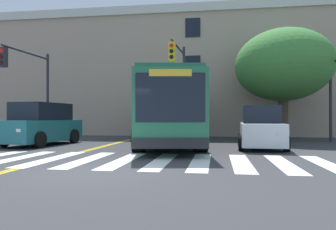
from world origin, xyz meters
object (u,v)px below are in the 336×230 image
(car_white_far_lane, at_px, (261,129))
(traffic_light_far_corner, at_px, (31,77))
(car_red_behind_bus, at_px, (177,122))
(traffic_light_overhead, at_px, (179,74))
(street_tree_curbside_large, at_px, (283,66))
(car_teal_near_lane, at_px, (42,125))
(city_bus, at_px, (169,110))

(car_white_far_lane, xyz_separation_m, traffic_light_far_corner, (-12.50, 1.84, 2.83))
(car_red_behind_bus, distance_m, traffic_light_overhead, 8.92)
(traffic_light_far_corner, xyz_separation_m, street_tree_curbside_large, (14.55, 3.78, 0.90))
(traffic_light_overhead, relative_size, street_tree_curbside_large, 0.79)
(street_tree_curbside_large, bearing_deg, traffic_light_far_corner, -165.42)
(car_teal_near_lane, distance_m, traffic_light_overhead, 8.23)
(car_white_far_lane, relative_size, street_tree_curbside_large, 0.60)
(traffic_light_far_corner, height_order, traffic_light_overhead, traffic_light_overhead)
(car_teal_near_lane, xyz_separation_m, traffic_light_far_corner, (-1.70, 1.77, 2.68))
(car_red_behind_bus, relative_size, traffic_light_overhead, 0.88)
(traffic_light_overhead, bearing_deg, car_white_far_lane, -43.35)
(car_teal_near_lane, bearing_deg, car_white_far_lane, -0.35)
(traffic_light_overhead, bearing_deg, traffic_light_far_corner, -165.65)
(car_red_behind_bus, relative_size, street_tree_curbside_large, 0.70)
(traffic_light_far_corner, bearing_deg, city_bus, -2.20)
(car_red_behind_bus, bearing_deg, street_tree_curbside_large, -41.76)
(car_white_far_lane, bearing_deg, traffic_light_far_corner, 171.63)
(traffic_light_overhead, bearing_deg, car_teal_near_lane, -149.47)
(city_bus, distance_m, traffic_light_overhead, 3.32)
(traffic_light_far_corner, height_order, street_tree_curbside_large, street_tree_curbside_large)
(car_white_far_lane, distance_m, traffic_light_far_corner, 12.95)
(car_red_behind_bus, relative_size, traffic_light_far_corner, 0.98)
(car_white_far_lane, distance_m, traffic_light_overhead, 6.57)
(city_bus, height_order, car_teal_near_lane, city_bus)
(city_bus, xyz_separation_m, car_red_behind_bus, (-0.95, 10.76, -0.73))
(car_white_far_lane, relative_size, traffic_light_far_corner, 0.83)
(car_white_far_lane, height_order, car_red_behind_bus, car_red_behind_bus)
(city_bus, relative_size, street_tree_curbside_large, 1.70)
(city_bus, xyz_separation_m, traffic_light_overhead, (0.26, 2.43, 2.25))
(city_bus, height_order, car_white_far_lane, city_bus)
(city_bus, distance_m, traffic_light_far_corner, 8.28)
(car_teal_near_lane, height_order, street_tree_curbside_large, street_tree_curbside_large)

